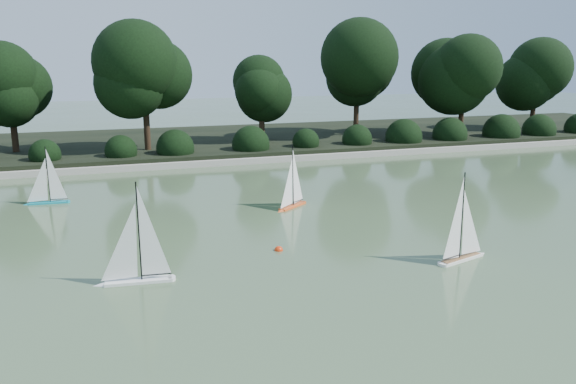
{
  "coord_description": "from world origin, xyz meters",
  "views": [
    {
      "loc": [
        -4.51,
        -7.65,
        3.12
      ],
      "look_at": [
        -1.19,
        2.11,
        0.7
      ],
      "focal_mm": 35.0,
      "sensor_mm": 36.0,
      "label": 1
    }
  ],
  "objects": [
    {
      "name": "ground",
      "position": [
        0.0,
        0.0,
        0.0
      ],
      "size": [
        80.0,
        80.0,
        0.0
      ],
      "primitive_type": "plane",
      "color": "#304328",
      "rests_on": "ground"
    },
    {
      "name": "pond_coping",
      "position": [
        0.0,
        9.0,
        0.09
      ],
      "size": [
        40.0,
        0.35,
        0.18
      ],
      "primitive_type": "cube",
      "color": "gray",
      "rests_on": "ground"
    },
    {
      "name": "far_bank",
      "position": [
        0.0,
        13.0,
        0.15
      ],
      "size": [
        40.0,
        8.0,
        0.3
      ],
      "primitive_type": "cube",
      "color": "black",
      "rests_on": "ground"
    },
    {
      "name": "tree_line",
      "position": [
        1.23,
        11.44,
        2.64
      ],
      "size": [
        26.31,
        3.93,
        4.39
      ],
      "color": "black",
      "rests_on": "ground"
    },
    {
      "name": "shrub_hedge",
      "position": [
        0.0,
        9.9,
        0.45
      ],
      "size": [
        29.1,
        1.1,
        1.1
      ],
      "color": "black",
      "rests_on": "ground"
    },
    {
      "name": "sailboat_white_a",
      "position": [
        -4.2,
        0.22,
        0.25
      ],
      "size": [
        1.17,
        0.3,
        1.59
      ],
      "color": "white",
      "rests_on": "ground"
    },
    {
      "name": "sailboat_white_b",
      "position": [
        0.94,
        -0.47,
        0.24
      ],
      "size": [
        1.11,
        0.47,
        1.53
      ],
      "color": "white",
      "rests_on": "ground"
    },
    {
      "name": "sailboat_orange",
      "position": [
        -0.66,
        3.49,
        0.22
      ],
      "size": [
        0.91,
        0.73,
        1.42
      ],
      "color": "#E75721",
      "rests_on": "ground"
    },
    {
      "name": "sailboat_teal",
      "position": [
        -5.74,
        5.6,
        0.22
      ],
      "size": [
        1.01,
        0.23,
        1.38
      ],
      "color": "teal",
      "rests_on": "ground"
    },
    {
      "name": "race_buoy",
      "position": [
        -1.77,
        0.9,
        0.0
      ],
      "size": [
        0.15,
        0.15,
        0.15
      ],
      "primitive_type": "sphere",
      "color": "red",
      "rests_on": "ground"
    }
  ]
}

